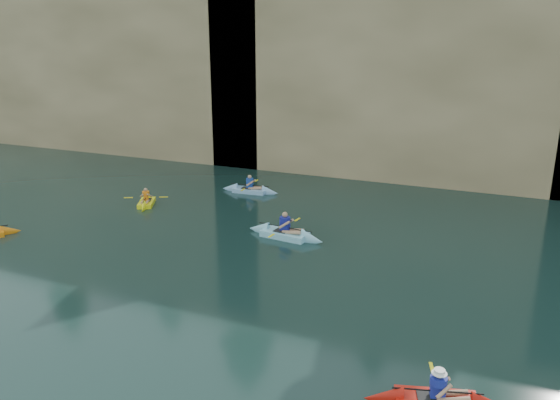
% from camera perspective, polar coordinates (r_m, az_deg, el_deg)
% --- Properties ---
extents(cliff, '(70.00, 16.00, 12.00)m').
position_cam_1_polar(cliff, '(38.23, 13.10, 13.74)').
color(cliff, tan).
rests_on(cliff, ground).
extents(cliff_slab_west, '(26.00, 2.40, 10.56)m').
position_cam_1_polar(cliff_slab_west, '(40.44, -19.04, 12.39)').
color(cliff_slab_west, tan).
rests_on(cliff_slab_west, ground).
extents(cliff_slab_center, '(24.00, 2.40, 11.40)m').
position_cam_1_polar(cliff_slab_center, '(30.63, 14.26, 12.41)').
color(cliff_slab_center, tan).
rests_on(cliff_slab_center, ground).
extents(sea_cave_west, '(4.50, 1.00, 4.00)m').
position_cam_1_polar(sea_cave_west, '(39.00, -16.99, 7.57)').
color(sea_cave_west, black).
rests_on(sea_cave_west, ground).
extents(sea_cave_center, '(3.50, 1.00, 3.20)m').
position_cam_1_polar(sea_cave_center, '(32.05, 2.86, 5.67)').
color(sea_cave_center, black).
rests_on(sea_cave_center, ground).
extents(kayaker_ltblue_near, '(3.43, 2.59, 1.33)m').
position_cam_1_polar(kayaker_ltblue_near, '(21.97, 0.51, -3.53)').
color(kayaker_ltblue_near, '#8BD2E9').
rests_on(kayaker_ltblue_near, ground).
extents(kayaker_yellow, '(1.90, 2.55, 1.04)m').
position_cam_1_polar(kayaker_yellow, '(26.94, -13.78, -0.22)').
color(kayaker_yellow, '#FFF915').
rests_on(kayaker_yellow, ground).
extents(kayaker_ltblue_mid, '(3.11, 2.31, 1.17)m').
position_cam_1_polar(kayaker_ltblue_mid, '(28.22, -3.17, 1.07)').
color(kayaker_ltblue_mid, '#88B6E4').
rests_on(kayaker_ltblue_mid, ground).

